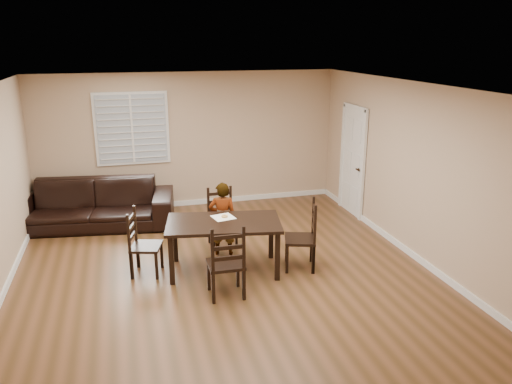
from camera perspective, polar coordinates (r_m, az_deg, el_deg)
The scene contains 11 objects.
ground at distance 7.28m, azimuth -3.36°, elevation -9.93°, with size 7.00×7.00×0.00m, color brown.
room at distance 6.83m, azimuth -3.64°, elevation 4.40°, with size 6.04×7.04×2.72m.
dining_table at distance 7.28m, azimuth -3.71°, elevation -4.05°, with size 1.78×1.19×0.77m.
chair_near at distance 8.33m, azimuth -4.04°, elevation -3.03°, with size 0.45×0.42×0.97m.
chair_far at distance 6.56m, azimuth -3.29°, elevation -8.51°, with size 0.47×0.44×1.04m.
chair_left at distance 7.46m, azimuth -13.35°, elevation -5.91°, with size 0.52×0.54×0.98m.
chair_right at distance 7.47m, azimuth 6.03°, elevation -5.23°, with size 0.57×0.59×1.05m.
child at distance 7.86m, azimuth -3.82°, elevation -3.08°, with size 0.43×0.28×1.19m, color gray.
napkin at distance 7.42m, azimuth -3.77°, elevation -2.89°, with size 0.30×0.30×0.00m, color #F0E7CE.
donut at distance 7.41m, azimuth -3.61°, elevation -2.74°, with size 0.10×0.10×0.03m.
sofa at distance 9.56m, azimuth -18.11°, elevation -1.34°, with size 2.86×1.12×0.83m, color black.
Camera 1 is at (-1.29, -6.35, 3.31)m, focal length 35.00 mm.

